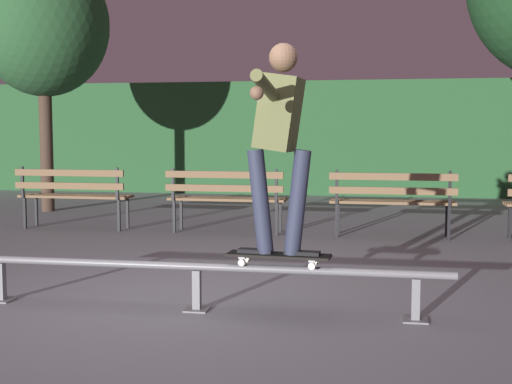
% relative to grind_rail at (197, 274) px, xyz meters
% --- Properties ---
extents(ground_plane, '(90.00, 90.00, 0.00)m').
position_rel_grind_rail_xyz_m(ground_plane, '(-0.00, 0.25, -0.29)').
color(ground_plane, slate).
extents(hedge_backdrop, '(24.00, 1.20, 2.44)m').
position_rel_grind_rail_xyz_m(hedge_backdrop, '(-0.00, 10.10, 0.93)').
color(hedge_backdrop, '#234C28').
rests_on(hedge_backdrop, ground).
extents(grind_rail, '(3.86, 0.18, 0.37)m').
position_rel_grind_rail_xyz_m(grind_rail, '(0.00, 0.00, 0.00)').
color(grind_rail, slate).
rests_on(grind_rail, ground).
extents(skateboard, '(0.79, 0.26, 0.09)m').
position_rel_grind_rail_xyz_m(skateboard, '(0.64, -0.00, 0.16)').
color(skateboard, black).
rests_on(skateboard, grind_rail).
extents(skateboarder, '(0.63, 1.41, 1.56)m').
position_rel_grind_rail_xyz_m(skateboarder, '(0.64, -0.00, 1.09)').
color(skateboarder, black).
rests_on(skateboarder, skateboard).
extents(park_bench_leftmost, '(1.60, 0.43, 0.88)m').
position_rel_grind_rail_xyz_m(park_bench_leftmost, '(-2.85, 3.91, 0.25)').
color(park_bench_leftmost, black).
rests_on(park_bench_leftmost, ground).
extents(park_bench_left_center, '(1.60, 0.43, 0.88)m').
position_rel_grind_rail_xyz_m(park_bench_left_center, '(-0.66, 3.91, 0.25)').
color(park_bench_left_center, black).
rests_on(park_bench_left_center, ground).
extents(park_bench_right_center, '(1.60, 0.43, 0.88)m').
position_rel_grind_rail_xyz_m(park_bench_right_center, '(1.54, 3.91, 0.25)').
color(park_bench_right_center, black).
rests_on(park_bench_right_center, ground).
extents(tree_far_left, '(2.20, 2.20, 4.38)m').
position_rel_grind_rail_xyz_m(tree_far_left, '(-4.24, 5.86, 2.86)').
color(tree_far_left, '#3D2D23').
rests_on(tree_far_left, ground).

